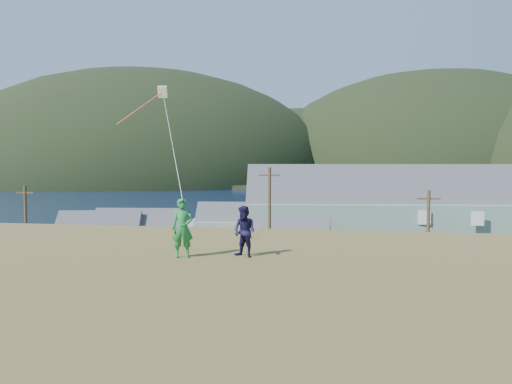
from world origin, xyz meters
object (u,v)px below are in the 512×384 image
at_px(lodge, 406,214).
at_px(kite_flyer_navy, 245,232).
at_px(shed_teal, 99,241).
at_px(kite_flyer_green, 183,228).
at_px(shed_palegreen_near, 137,238).
at_px(wharf, 261,227).
at_px(shed_palegreen_far, 234,225).
at_px(shed_white, 286,249).

relative_size(lodge, kite_flyer_navy, 23.67).
bearing_deg(shed_teal, lodge, 5.23).
bearing_deg(kite_flyer_green, kite_flyer_navy, -2.46).
relative_size(lodge, shed_palegreen_near, 3.67).
distance_m(wharf, shed_palegreen_near, 29.04).
xyz_separation_m(lodge, kite_flyer_navy, (-10.87, -39.19, 3.19)).
bearing_deg(kite_flyer_navy, shed_teal, 151.08).
height_order(shed_teal, shed_palegreen_near, shed_palegreen_near).
xyz_separation_m(shed_teal, shed_palegreen_far, (10.95, 14.77, 0.04)).
relative_size(shed_teal, kite_flyer_green, 5.34).
relative_size(shed_white, shed_palegreen_far, 0.80).
xyz_separation_m(shed_teal, shed_white, (19.25, -1.53, -0.02)).
height_order(wharf, kite_flyer_navy, kite_flyer_navy).
bearing_deg(lodge, wharf, 127.86).
distance_m(shed_white, kite_flyer_green, 28.93).
xyz_separation_m(lodge, shed_white, (-12.32, -11.22, -2.32)).
bearing_deg(shed_teal, wharf, 55.63).
bearing_deg(shed_palegreen_far, wharf, 79.85).
xyz_separation_m(lodge, kite_flyer_green, (-12.67, -39.59, 3.31)).
relative_size(shed_teal, kite_flyer_navy, 6.16).
bearing_deg(shed_white, lodge, 44.23).
distance_m(shed_teal, shed_white, 19.31).
distance_m(wharf, shed_palegreen_far, 14.84).
xyz_separation_m(lodge, shed_teal, (-31.57, -9.68, -2.29)).
relative_size(wharf, kite_flyer_green, 14.75).
distance_m(lodge, shed_white, 16.82).
bearing_deg(kite_flyer_green, lodge, 57.26).
bearing_deg(shed_palegreen_far, kite_flyer_green, -85.17).
bearing_deg(shed_palegreen_far, kite_flyer_navy, -82.84).
distance_m(shed_palegreen_far, kite_flyer_green, 45.72).
bearing_deg(kite_flyer_green, shed_palegreen_far, 85.09).
bearing_deg(lodge, kite_flyer_green, -114.34).
bearing_deg(shed_white, wharf, 104.71).
relative_size(wharf, shed_white, 3.18).
bearing_deg(shed_teal, shed_white, -16.38).
height_order(lodge, kite_flyer_green, lodge).
xyz_separation_m(wharf, kite_flyer_navy, (8.48, -58.92, 7.52)).
xyz_separation_m(kite_flyer_green, kite_flyer_navy, (1.80, 0.40, -0.12)).
relative_size(shed_palegreen_far, kite_flyer_green, 5.80).
distance_m(wharf, shed_teal, 31.91).
distance_m(wharf, shed_white, 31.80).
xyz_separation_m(wharf, shed_teal, (-12.21, -29.42, 2.03)).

